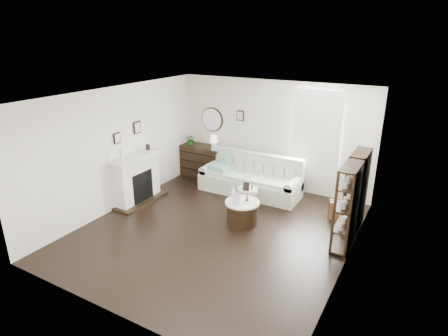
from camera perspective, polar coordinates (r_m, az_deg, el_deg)
The scene contains 18 objects.
room at distance 9.08m, azimuth 11.64°, elevation 5.80°, with size 5.50×5.50×5.50m.
fireplace at distance 8.90m, azimuth -13.07°, elevation -1.76°, with size 0.50×1.40×1.84m.
shelf_unit_far at distance 7.91m, azimuth 19.57°, elevation -3.18°, with size 0.30×0.80×1.60m.
shelf_unit_near at distance 7.09m, azimuth 18.17°, elevation -5.71°, with size 0.30×0.80×1.60m.
sofa at distance 9.26m, azimuth 4.12°, elevation -1.87°, with size 2.48×0.86×0.96m.
quilt at distance 9.42m, azimuth -0.62°, elevation 0.18°, with size 0.55×0.45×0.14m, color #23826A.
suitcase at distance 8.34m, azimuth 17.78°, elevation -6.28°, with size 0.61×0.20×0.40m, color brown.
dresser at distance 10.31m, azimuth -3.32°, elevation 1.10°, with size 1.28×0.55×0.85m.
table_lamp at distance 9.94m, azimuth -1.57°, elevation 4.05°, with size 0.22×0.22×0.35m, color white, non-canonical shape.
potted_plant at distance 10.27m, azimuth -5.05°, elevation 4.36°, with size 0.28×0.24×0.31m, color #194E16.
drum_table at distance 7.80m, azimuth 2.79°, elevation -6.76°, with size 0.71×0.71×0.49m.
pedestal_table at distance 8.21m, azimuth 3.61°, elevation -3.44°, with size 0.45×0.45×0.55m.
eiffel_drum at distance 7.66m, azimuth 3.53°, elevation -4.46°, with size 0.11×0.11×0.20m, color black, non-canonical shape.
bottle_drum at distance 7.64m, azimuth 1.38°, elevation -3.96°, with size 0.08×0.08×0.33m, color silver.
card_frame_drum at distance 7.53m, azimuth 1.88°, elevation -4.80°, with size 0.17×0.01×0.22m, color silver.
eiffel_ped at distance 8.15m, azimuth 4.28°, elevation -2.66°, with size 0.09×0.09×0.16m, color black, non-canonical shape.
flask_ped at distance 8.20m, azimuth 3.21°, elevation -2.24°, with size 0.13×0.13×0.23m, color silver, non-canonical shape.
card_frame_ped at distance 8.05m, azimuth 3.39°, elevation -2.83°, with size 0.14×0.01×0.19m, color black.
Camera 1 is at (3.41, -5.71, 3.75)m, focal length 30.00 mm.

